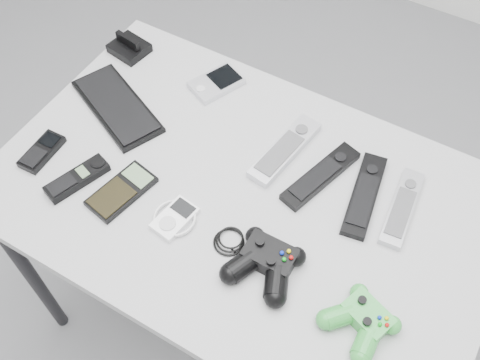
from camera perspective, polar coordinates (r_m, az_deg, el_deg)
The scene contains 15 objects.
floor at distance 1.84m, azimuth -1.47°, elevation -12.39°, with size 3.50×3.50×0.00m, color gray.
desk at distance 1.24m, azimuth 0.30°, elevation -2.89°, with size 1.06×0.68×0.71m.
pda_keyboard at distance 1.36m, azimuth -12.39°, elevation 7.38°, with size 0.26×0.11×0.02m, color black.
dock_bracket at distance 1.49m, azimuth -11.25°, elevation 13.36°, with size 0.09×0.08×0.05m, color black.
pda at distance 1.38m, azimuth -2.42°, elevation 9.86°, with size 0.08×0.12×0.02m, color silver.
remote_silver_a at distance 1.25m, azimuth 4.59°, elevation 3.12°, with size 0.05×0.21×0.02m, color silver.
remote_black_a at distance 1.21m, azimuth 8.21°, elevation 0.47°, with size 0.05×0.21×0.02m, color black.
remote_black_b at distance 1.20m, azimuth 12.53°, elevation -1.45°, with size 0.05×0.21×0.02m, color black.
remote_silver_b at distance 1.20m, azimuth 16.15°, elevation -2.67°, with size 0.04×0.19×0.02m, color #B1B2B8.
mobile_phone at distance 1.32m, azimuth -19.50°, elevation 2.77°, with size 0.05×0.11×0.02m, color black.
cordless_handset at distance 1.24m, azimuth -16.22°, elevation 0.17°, with size 0.04×0.14×0.02m, color black.
calculator at distance 1.21m, azimuth -11.95°, elevation -1.10°, with size 0.07×0.15×0.01m, color black.
mp3_player at distance 1.15m, azimuth -6.65°, elevation -3.85°, with size 0.09×0.09×0.02m, color white.
controller_black at distance 1.08m, azimuth 2.66°, elevation -8.25°, with size 0.24×0.15×0.05m, color black, non-canonical shape.
controller_green at distance 1.06m, azimuth 12.33°, elevation -13.70°, with size 0.12×0.13×0.04m, color #23802E, non-canonical shape.
Camera 1 is at (0.40, -0.59, 1.70)m, focal length 42.00 mm.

